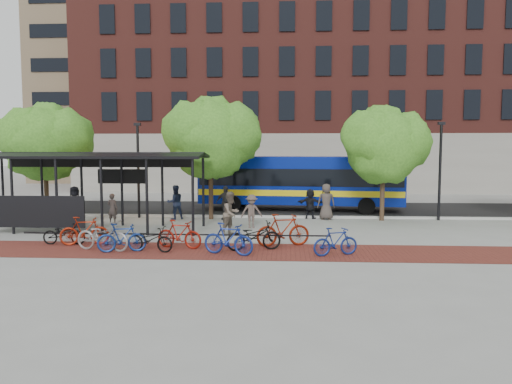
# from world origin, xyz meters

# --- Properties ---
(ground) EXTENTS (160.00, 160.00, 0.00)m
(ground) POSITION_xyz_m (0.00, 0.00, 0.00)
(ground) COLOR #9E9E99
(ground) RESTS_ON ground
(asphalt_street) EXTENTS (160.00, 8.00, 0.01)m
(asphalt_street) POSITION_xyz_m (0.00, 8.00, 0.01)
(asphalt_street) COLOR black
(asphalt_street) RESTS_ON ground
(curb) EXTENTS (160.00, 0.25, 0.12)m
(curb) POSITION_xyz_m (0.00, 4.00, 0.06)
(curb) COLOR #B7B7B2
(curb) RESTS_ON ground
(brick_strip) EXTENTS (24.00, 3.00, 0.01)m
(brick_strip) POSITION_xyz_m (-2.00, -5.00, 0.00)
(brick_strip) COLOR maroon
(brick_strip) RESTS_ON ground
(bike_rack_rail) EXTENTS (12.00, 0.05, 0.95)m
(bike_rack_rail) POSITION_xyz_m (-3.30, -4.10, 0.00)
(bike_rack_rail) COLOR black
(bike_rack_rail) RESTS_ON ground
(building_brick) EXTENTS (55.00, 14.00, 20.00)m
(building_brick) POSITION_xyz_m (10.00, 26.00, 10.00)
(building_brick) COLOR maroon
(building_brick) RESTS_ON ground
(building_tower) EXTENTS (22.00, 22.00, 30.00)m
(building_tower) POSITION_xyz_m (-16.00, 40.00, 15.00)
(building_tower) COLOR #7A664C
(building_tower) RESTS_ON ground
(bus_shelter) EXTENTS (10.60, 3.07, 3.60)m
(bus_shelter) POSITION_xyz_m (-8.13, -0.48, 3.00)
(bus_shelter) COLOR black
(bus_shelter) RESTS_ON ground
(tree_a) EXTENTS (4.90, 4.00, 6.18)m
(tree_a) POSITION_xyz_m (-11.91, 3.35, 4.24)
(tree_a) COLOR #382619
(tree_a) RESTS_ON ground
(tree_b) EXTENTS (5.15, 4.20, 6.47)m
(tree_b) POSITION_xyz_m (-2.90, 3.35, 4.46)
(tree_b) COLOR #382619
(tree_b) RESTS_ON ground
(tree_c) EXTENTS (4.66, 3.80, 5.92)m
(tree_c) POSITION_xyz_m (6.09, 3.35, 4.05)
(tree_c) COLOR #382619
(tree_c) RESTS_ON ground
(lamp_post_left) EXTENTS (0.35, 0.20, 5.12)m
(lamp_post_left) POSITION_xyz_m (-7.00, 3.60, 2.75)
(lamp_post_left) COLOR black
(lamp_post_left) RESTS_ON ground
(lamp_post_right) EXTENTS (0.35, 0.20, 5.12)m
(lamp_post_right) POSITION_xyz_m (9.00, 3.60, 2.75)
(lamp_post_right) COLOR black
(lamp_post_right) RESTS_ON ground
(bus) EXTENTS (12.31, 3.85, 3.27)m
(bus) POSITION_xyz_m (1.84, 7.29, 1.88)
(bus) COLOR navy
(bus) RESTS_ON ground
(bike_0) EXTENTS (1.69, 0.66, 0.88)m
(bike_0) POSITION_xyz_m (-7.68, -4.11, 0.44)
(bike_0) COLOR black
(bike_0) RESTS_ON ground
(bike_1) EXTENTS (1.95, 0.96, 1.13)m
(bike_1) POSITION_xyz_m (-6.83, -4.19, 0.56)
(bike_1) COLOR maroon
(bike_1) RESTS_ON ground
(bike_2) EXTENTS (2.27, 1.25, 1.13)m
(bike_2) POSITION_xyz_m (-5.74, -5.17, 0.57)
(bike_2) COLOR gray
(bike_2) RESTS_ON ground
(bike_3) EXTENTS (1.83, 0.94, 1.06)m
(bike_3) POSITION_xyz_m (-4.95, -5.38, 0.53)
(bike_3) COLOR navy
(bike_3) RESTS_ON ground
(bike_4) EXTENTS (1.87, 0.98, 0.94)m
(bike_4) POSITION_xyz_m (-3.95, -5.25, 0.47)
(bike_4) COLOR black
(bike_4) RESTS_ON ground
(bike_5) EXTENTS (1.87, 0.92, 1.08)m
(bike_5) POSITION_xyz_m (-3.01, -4.58, 0.54)
(bike_5) COLOR maroon
(bike_5) RESTS_ON ground
(bike_7) EXTENTS (1.98, 1.13, 1.15)m
(bike_7) POSITION_xyz_m (-1.03, -5.62, 0.57)
(bike_7) COLOR navy
(bike_7) RESTS_ON ground
(bike_8) EXTENTS (2.16, 1.22, 1.07)m
(bike_8) POSITION_xyz_m (-0.19, -4.76, 0.54)
(bike_8) COLOR black
(bike_8) RESTS_ON ground
(bike_9) EXTENTS (2.18, 1.15, 1.26)m
(bike_9) POSITION_xyz_m (0.88, -3.91, 0.63)
(bike_9) COLOR maroon
(bike_9) RESTS_ON ground
(bike_11) EXTENTS (1.74, 1.03, 1.01)m
(bike_11) POSITION_xyz_m (2.73, -5.54, 0.50)
(bike_11) COLOR navy
(bike_11) RESTS_ON ground
(pedestrian_0) EXTENTS (1.09, 0.91, 1.91)m
(pedestrian_0) POSITION_xyz_m (-9.39, 0.87, 0.95)
(pedestrian_0) COLOR black
(pedestrian_0) RESTS_ON ground
(pedestrian_1) EXTENTS (0.62, 0.48, 1.53)m
(pedestrian_1) POSITION_xyz_m (-7.66, 1.31, 0.76)
(pedestrian_1) COLOR #3D3330
(pedestrian_1) RESTS_ON ground
(pedestrian_2) EXTENTS (1.10, 1.03, 1.82)m
(pedestrian_2) POSITION_xyz_m (-4.89, 3.10, 0.91)
(pedestrian_2) COLOR #202B4B
(pedestrian_2) RESTS_ON ground
(pedestrian_3) EXTENTS (1.15, 0.85, 1.59)m
(pedestrian_3) POSITION_xyz_m (-0.64, 0.43, 0.80)
(pedestrian_3) COLOR brown
(pedestrian_3) RESTS_ON ground
(pedestrian_4) EXTENTS (1.11, 0.62, 1.79)m
(pedestrian_4) POSITION_xyz_m (-2.21, 3.15, 0.89)
(pedestrian_4) COLOR #262626
(pedestrian_4) RESTS_ON ground
(pedestrian_5) EXTENTS (1.56, 0.89, 1.60)m
(pedestrian_5) POSITION_xyz_m (2.29, 3.80, 0.80)
(pedestrian_5) COLOR black
(pedestrian_5) RESTS_ON ground
(pedestrian_6) EXTENTS (0.96, 0.65, 1.91)m
(pedestrian_6) POSITION_xyz_m (3.11, 3.49, 0.95)
(pedestrian_6) COLOR #463D38
(pedestrian_6) RESTS_ON ground
(pedestrian_8) EXTENTS (1.12, 1.17, 1.89)m
(pedestrian_8) POSITION_xyz_m (-1.40, -1.50, 0.95)
(pedestrian_8) COLOR #66594B
(pedestrian_8) RESTS_ON ground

